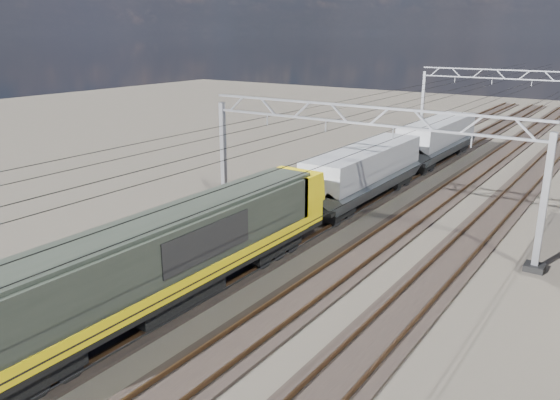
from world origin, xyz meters
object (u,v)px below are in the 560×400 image
Objects in this scene: catenary_gantry_mid at (357,164)px; hopper_wagon_lead at (364,170)px; catenary_gantry_far at (509,100)px; locomotive at (167,256)px; hopper_wagon_mid at (438,137)px.

catenary_gantry_mid reaches higher than hopper_wagon_lead.
hopper_wagon_lead is at bearing 110.83° from catenary_gantry_mid.
catenary_gantry_mid is 1.00× the size of catenary_gantry_far.
catenary_gantry_mid is 12.70m from locomotive.
catenary_gantry_mid reaches higher than locomotive.
catenary_gantry_far reaches higher than hopper_wagon_lead.
catenary_gantry_far is 30.85m from hopper_wagon_lead.
locomotive is 17.70m from hopper_wagon_lead.
catenary_gantry_far is 1.53× the size of hopper_wagon_lead.
catenary_gantry_mid is 1.53× the size of hopper_wagon_mid.
catenary_gantry_far is 1.53× the size of hopper_wagon_mid.
hopper_wagon_mid is at bearing 90.00° from locomotive.
locomotive is 1.62× the size of hopper_wagon_lead.
catenary_gantry_far is 48.51m from locomotive.
hopper_wagon_mid is at bearing -96.89° from catenary_gantry_far.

